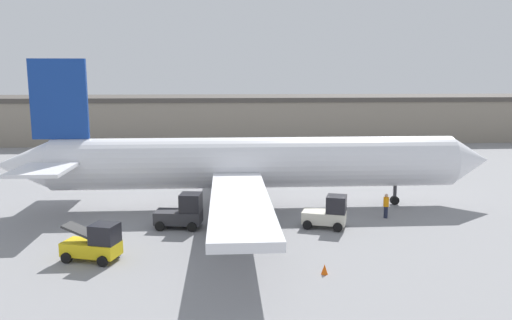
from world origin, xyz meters
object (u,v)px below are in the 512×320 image
at_px(airplane, 244,164).
at_px(pushback_tug, 328,213).
at_px(baggage_tug, 183,212).
at_px(belt_loader_truck, 95,243).
at_px(ground_crew_worker, 386,205).
at_px(safety_cone_near, 325,269).

height_order(airplane, pushback_tug, airplane).
distance_m(baggage_tug, pushback_tug, 9.94).
height_order(baggage_tug, belt_loader_truck, baggage_tug).
relative_size(ground_crew_worker, baggage_tug, 0.54).
bearing_deg(belt_loader_truck, pushback_tug, 37.37).
distance_m(airplane, pushback_tug, 8.40).
relative_size(airplane, ground_crew_worker, 21.38).
bearing_deg(ground_crew_worker, airplane, -94.61).
bearing_deg(ground_crew_worker, belt_loader_truck, -53.15).
height_order(airplane, safety_cone_near, airplane).
relative_size(baggage_tug, belt_loader_truck, 0.97).
xyz_separation_m(ground_crew_worker, baggage_tug, (-14.63, -1.33, 0.11)).
bearing_deg(safety_cone_near, belt_loader_truck, 166.81).
relative_size(baggage_tug, safety_cone_near, 6.06).
bearing_deg(safety_cone_near, baggage_tug, 132.29).
bearing_deg(safety_cone_near, ground_crew_worker, 56.55).
height_order(airplane, belt_loader_truck, airplane).
distance_m(ground_crew_worker, belt_loader_truck, 20.39).
xyz_separation_m(airplane, belt_loader_truck, (-8.91, -11.05, -2.50)).
distance_m(baggage_tug, belt_loader_truck, 7.35).
relative_size(belt_loader_truck, safety_cone_near, 6.28).
distance_m(pushback_tug, safety_cone_near, 8.34).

